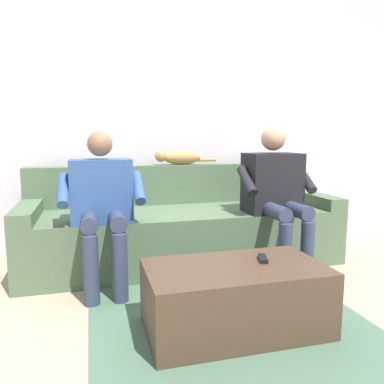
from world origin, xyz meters
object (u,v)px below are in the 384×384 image
at_px(remote_black, 263,258).
at_px(person_right_seated, 102,200).
at_px(coffee_table, 235,298).
at_px(person_left_seated, 276,188).
at_px(cat_on_backrest, 179,157).
at_px(couch, 182,227).

bearing_deg(remote_black, person_right_seated, 66.24).
height_order(coffee_table, person_right_seated, person_right_seated).
relative_size(person_left_seated, cat_on_backrest, 1.97).
xyz_separation_m(person_left_seated, cat_on_backrest, (0.62, -0.70, 0.22)).
bearing_deg(remote_black, person_left_seated, -12.82).
bearing_deg(person_left_seated, cat_on_backrest, -48.43).
bearing_deg(couch, person_left_seated, 148.98).
height_order(person_left_seated, person_right_seated, person_left_seated).
relative_size(coffee_table, person_left_seated, 0.85).
xyz_separation_m(person_left_seated, person_right_seated, (1.34, 0.03, -0.03)).
distance_m(person_right_seated, cat_on_backrest, 1.06).
height_order(couch, person_left_seated, person_left_seated).
relative_size(couch, person_right_seated, 2.35).
distance_m(cat_on_backrest, remote_black, 1.59).
bearing_deg(cat_on_backrest, coffee_table, 88.23).
height_order(couch, remote_black, couch).
xyz_separation_m(person_right_seated, cat_on_backrest, (-0.72, -0.74, 0.24)).
distance_m(person_left_seated, cat_on_backrest, 0.96).
height_order(couch, coffee_table, couch).
relative_size(coffee_table, remote_black, 7.89).
bearing_deg(coffee_table, person_right_seated, -50.54).
xyz_separation_m(coffee_table, remote_black, (-0.18, -0.04, 0.19)).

